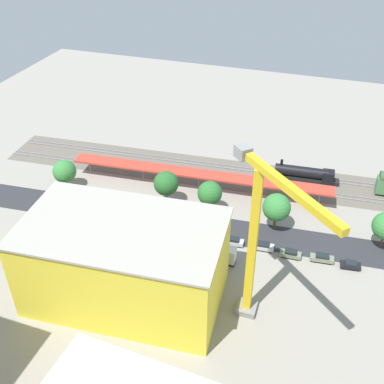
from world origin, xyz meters
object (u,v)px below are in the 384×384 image
Objects in this scene: locomotive at (307,174)px; box_truck_0 at (194,245)px; parked_car_4 at (234,242)px; street_tree_1 at (277,207)px; platform_canopy_near at (199,174)px; parked_car_1 at (322,258)px; box_truck_1 at (213,253)px; parked_car_3 at (263,246)px; tower_crane at (259,237)px; street_tree_0 at (166,183)px; traffic_light at (119,208)px; construction_building at (125,263)px; parked_car_0 at (350,265)px; street_tree_3 at (210,193)px; street_tree_4 at (65,171)px; parked_car_2 at (291,254)px.

locomotive reaches higher than box_truck_0.
parked_car_4 is 0.50× the size of street_tree_1.
platform_canopy_near is 36.89m from parked_car_1.
parked_car_4 is at bearing 1.60° from parked_car_1.
parked_car_4 is at bearing -145.90° from box_truck_0.
locomotive is 39.46m from box_truck_1.
box_truck_0 is at bearing 21.42° from parked_car_3.
street_tree_0 is at bearing -46.10° from tower_crane.
box_truck_1 reaches higher than parked_car_3.
construction_building is at bearing 118.68° from traffic_light.
locomotive is at bearing -140.14° from traffic_light.
parked_car_0 is 0.85× the size of parked_car_1.
street_tree_1 is 1.07× the size of street_tree_3.
street_tree_1 is 1.12× the size of street_tree_4.
platform_canopy_near reaches higher than parked_car_2.
construction_building is 30.77m from street_tree_3.
parked_car_2 is at bearing -147.89° from construction_building.
parked_car_1 is at bearing 102.47° from locomotive.
platform_canopy_near is 14.78× the size of parked_car_2.
box_truck_1 is (-4.32, 0.96, 0.04)m from box_truck_0.
platform_canopy_near is 15.71× the size of parked_car_0.
construction_building is (34.04, 20.88, 7.28)m from parked_car_1.
street_tree_1 reaches higher than platform_canopy_near.
street_tree_0 is 10.74m from street_tree_3.
construction_building reaches higher than parked_car_3.
parked_car_3 is 52.35m from street_tree_4.
parked_car_0 is 70.04m from street_tree_4.
locomotive is 1.88× the size of box_truck_0.
platform_canopy_near is at bearing -25.51° from street_tree_1.
parked_car_3 is 0.13× the size of construction_building.
street_tree_1 is (-10.34, -14.22, 3.93)m from box_truck_1.
parked_car_2 is at bearing 174.49° from parked_car_3.
box_truck_1 is at bearing 34.11° from parked_car_3.
parked_car_2 is at bearing 179.25° from parked_car_4.
parked_car_2 is 12.22m from parked_car_4.
parked_car_1 is at bearing 151.01° from platform_canopy_near.
parked_car_2 is 0.14× the size of tower_crane.
street_tree_4 reaches higher than box_truck_0.
platform_canopy_near is at bearing -121.28° from street_tree_0.
box_truck_1 is at bearing 135.95° from street_tree_0.
parked_car_4 is (-13.57, 18.31, -3.56)m from platform_canopy_near.
street_tree_3 is (5.21, -15.31, 3.64)m from box_truck_1.
platform_canopy_near is 42.01m from parked_car_0.
construction_building is 3.92× the size of street_tree_1.
platform_canopy_near is at bearing 25.88° from locomotive.
parked_car_4 is at bearing 3.69° from parked_car_3.
traffic_light reaches higher than parked_car_1.
box_truck_0 is 19.38m from traffic_light.
parked_car_3 is 0.15× the size of tower_crane.
traffic_light is (38.29, 0.86, 3.76)m from parked_car_2.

